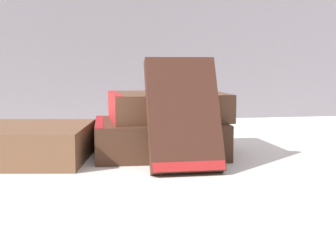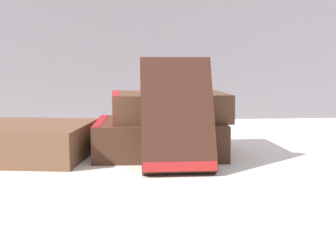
{
  "view_description": "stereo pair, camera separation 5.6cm",
  "coord_description": "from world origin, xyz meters",
  "px_view_note": "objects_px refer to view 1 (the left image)",
  "views": [
    {
      "loc": [
        -0.12,
        -0.69,
        0.14
      ],
      "look_at": [
        -0.0,
        -0.0,
        0.06
      ],
      "focal_mm": 50.0,
      "sensor_mm": 36.0,
      "label": 1
    },
    {
      "loc": [
        -0.06,
        -0.69,
        0.14
      ],
      "look_at": [
        -0.0,
        -0.0,
        0.06
      ],
      "focal_mm": 50.0,
      "sensor_mm": 36.0,
      "label": 2
    }
  ],
  "objects_px": {
    "book_flat_bottom": "(155,138)",
    "book_leaning_front": "(184,118)",
    "pocket_watch": "(189,91)",
    "reading_glasses": "(113,136)",
    "book_side_left": "(0,143)",
    "book_flat_top": "(164,106)"
  },
  "relations": [
    {
      "from": "book_flat_bottom",
      "to": "book_leaning_front",
      "type": "bearing_deg",
      "value": -77.06
    },
    {
      "from": "book_flat_bottom",
      "to": "book_leaning_front",
      "type": "height_order",
      "value": "book_leaning_front"
    },
    {
      "from": "reading_glasses",
      "to": "book_flat_top",
      "type": "bearing_deg",
      "value": -67.49
    },
    {
      "from": "book_flat_bottom",
      "to": "book_leaning_front",
      "type": "distance_m",
      "value": 0.12
    },
    {
      "from": "book_leaning_front",
      "to": "book_flat_bottom",
      "type": "bearing_deg",
      "value": 101.06
    },
    {
      "from": "book_side_left",
      "to": "reading_glasses",
      "type": "distance_m",
      "value": 0.25
    },
    {
      "from": "book_flat_top",
      "to": "pocket_watch",
      "type": "relative_size",
      "value": 2.96
    },
    {
      "from": "book_flat_top",
      "to": "book_flat_bottom",
      "type": "bearing_deg",
      "value": -141.05
    },
    {
      "from": "pocket_watch",
      "to": "reading_glasses",
      "type": "relative_size",
      "value": 0.55
    },
    {
      "from": "book_leaning_front",
      "to": "reading_glasses",
      "type": "distance_m",
      "value": 0.31
    },
    {
      "from": "pocket_watch",
      "to": "reading_glasses",
      "type": "height_order",
      "value": "pocket_watch"
    },
    {
      "from": "book_flat_top",
      "to": "book_side_left",
      "type": "height_order",
      "value": "book_flat_top"
    },
    {
      "from": "reading_glasses",
      "to": "book_side_left",
      "type": "bearing_deg",
      "value": -132.78
    },
    {
      "from": "book_flat_bottom",
      "to": "book_flat_top",
      "type": "xyz_separation_m",
      "value": [
        0.01,
        0.01,
        0.05
      ]
    },
    {
      "from": "book_leaning_front",
      "to": "pocket_watch",
      "type": "distance_m",
      "value": 0.12
    },
    {
      "from": "book_flat_top",
      "to": "reading_glasses",
      "type": "height_order",
      "value": "book_flat_top"
    },
    {
      "from": "pocket_watch",
      "to": "reading_glasses",
      "type": "bearing_deg",
      "value": 122.14
    },
    {
      "from": "book_flat_bottom",
      "to": "pocket_watch",
      "type": "relative_size",
      "value": 3.29
    },
    {
      "from": "book_flat_bottom",
      "to": "book_side_left",
      "type": "distance_m",
      "value": 0.22
    },
    {
      "from": "book_flat_top",
      "to": "book_leaning_front",
      "type": "distance_m",
      "value": 0.12
    },
    {
      "from": "book_side_left",
      "to": "book_flat_top",
      "type": "bearing_deg",
      "value": 14.72
    },
    {
      "from": "book_side_left",
      "to": "reading_glasses",
      "type": "bearing_deg",
      "value": 57.59
    }
  ]
}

